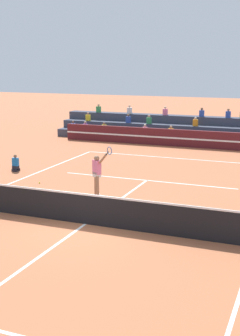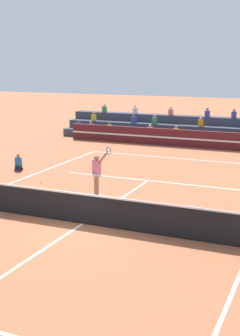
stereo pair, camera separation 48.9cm
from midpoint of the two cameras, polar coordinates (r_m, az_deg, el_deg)
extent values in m
plane|color=#AD603D|center=(15.84, -3.69, -6.80)|extent=(120.00, 120.00, 0.00)
cube|color=white|center=(26.61, 8.02, 1.14)|extent=(11.00, 0.10, 0.01)
cube|color=white|center=(21.51, 4.10, -1.53)|extent=(8.25, 0.10, 0.01)
cube|color=white|center=(15.83, -3.69, -6.78)|extent=(0.10, 12.85, 0.01)
cube|color=black|center=(15.68, -3.72, -5.08)|extent=(11.90, 0.02, 1.00)
cube|color=white|center=(15.52, -3.75, -3.21)|extent=(11.90, 0.04, 0.06)
cube|color=#51191E|center=(30.14, 9.99, 3.47)|extent=(18.00, 0.24, 1.10)
cube|color=white|center=(30.01, 9.93, 3.44)|extent=(18.00, 0.02, 0.10)
cube|color=#383D4C|center=(31.41, 10.52, 3.31)|extent=(20.64, 0.95, 0.55)
cube|color=yellow|center=(33.29, -0.87, 4.91)|extent=(0.32, 0.22, 0.44)
sphere|color=brown|center=(33.25, -0.87, 5.45)|extent=(0.18, 0.18, 0.18)
cube|color=#2D4CA5|center=(34.37, -4.63, 5.11)|extent=(0.32, 0.22, 0.44)
sphere|color=brown|center=(34.33, -4.64, 5.64)|extent=(0.18, 0.18, 0.18)
cube|color=pink|center=(32.17, 4.12, 4.60)|extent=(0.32, 0.22, 0.44)
sphere|color=beige|center=(32.13, 4.13, 5.17)|extent=(0.18, 0.18, 0.18)
cube|color=purple|center=(33.92, -3.16, 5.04)|extent=(0.32, 0.22, 0.44)
sphere|color=tan|center=(33.88, -3.17, 5.57)|extent=(0.18, 0.18, 0.18)
cube|color=orange|center=(31.62, 7.28, 4.39)|extent=(0.32, 0.22, 0.44)
sphere|color=tan|center=(31.57, 7.30, 4.97)|extent=(0.18, 0.18, 0.18)
cube|color=#383D4C|center=(32.28, 10.92, 4.04)|extent=(20.64, 0.95, 1.10)
cube|color=#2D4CA5|center=(33.53, 2.11, 5.90)|extent=(0.32, 0.22, 0.44)
sphere|color=brown|center=(33.49, 2.11, 6.45)|extent=(0.18, 0.18, 0.18)
cube|color=orange|center=(32.10, 10.25, 5.41)|extent=(0.32, 0.22, 0.44)
sphere|color=beige|center=(32.06, 10.27, 5.97)|extent=(0.18, 0.18, 0.18)
cube|color=#338C4C|center=(33.00, 4.64, 5.76)|extent=(0.32, 0.22, 0.44)
sphere|color=tan|center=(32.96, 4.65, 6.31)|extent=(0.18, 0.18, 0.18)
cube|color=yellow|center=(34.80, -2.81, 6.15)|extent=(0.32, 0.22, 0.44)
sphere|color=#9E7051|center=(34.77, -2.82, 6.67)|extent=(0.18, 0.18, 0.18)
cube|color=#383D4C|center=(33.16, 11.30, 4.73)|extent=(20.64, 0.95, 1.65)
cube|color=#2D4CA5|center=(32.91, 11.02, 6.52)|extent=(0.32, 0.22, 0.44)
sphere|color=brown|center=(32.88, 11.04, 7.07)|extent=(0.18, 0.18, 0.18)
cube|color=pink|center=(33.57, 6.63, 6.78)|extent=(0.32, 0.22, 0.44)
sphere|color=beige|center=(33.54, 6.64, 7.32)|extent=(0.18, 0.18, 0.18)
cube|color=silver|center=(34.45, 2.27, 7.00)|extent=(0.32, 0.22, 0.44)
sphere|color=beige|center=(34.41, 2.27, 7.53)|extent=(0.18, 0.18, 0.18)
cube|color=#338C4C|center=(35.41, -1.51, 7.16)|extent=(0.32, 0.22, 0.44)
sphere|color=tan|center=(35.38, -1.52, 7.68)|extent=(0.18, 0.18, 0.18)
cube|color=#2D4CA5|center=(32.57, 14.14, 6.31)|extent=(0.32, 0.22, 0.44)
sphere|color=#9E7051|center=(32.54, 14.17, 6.86)|extent=(0.18, 0.18, 0.18)
cube|color=black|center=(23.95, -11.68, -0.16)|extent=(0.28, 0.36, 0.12)
cube|color=black|center=(23.92, -11.69, 0.12)|extent=(0.28, 0.24, 0.18)
cube|color=#1966B2|center=(23.86, -11.73, 0.80)|extent=(0.30, 0.18, 0.40)
sphere|color=brown|center=(23.81, -11.76, 1.48)|extent=(0.17, 0.17, 0.17)
cylinder|color=#9E7051|center=(18.85, -2.22, -2.16)|extent=(0.14, 0.14, 0.90)
cylinder|color=#9E7051|center=(18.62, -2.06, -2.34)|extent=(0.14, 0.14, 0.90)
cube|color=white|center=(18.63, -2.12, -0.78)|extent=(0.38, 0.34, 0.20)
cube|color=pink|center=(18.57, -2.13, 0.12)|extent=(0.41, 0.36, 0.56)
sphere|color=#9E7051|center=(18.49, -2.14, 1.21)|extent=(0.22, 0.22, 0.22)
cube|color=white|center=(18.97, -2.11, -3.32)|extent=(0.24, 0.28, 0.09)
cube|color=white|center=(18.75, -1.95, -3.51)|extent=(0.24, 0.28, 0.09)
cylinder|color=#9E7051|center=(18.78, -2.52, 0.08)|extent=(0.09, 0.09, 0.56)
cylinder|color=#9E7051|center=(18.11, -1.38, 1.16)|extent=(0.48, 0.35, 0.46)
cylinder|color=black|center=(17.81, -0.85, 1.83)|extent=(0.18, 0.13, 0.17)
torus|color=#1E4C99|center=(17.68, -0.61, 2.14)|extent=(0.38, 0.25, 0.43)
sphere|color=#C6DB33|center=(21.29, -8.98, -1.72)|extent=(0.07, 0.07, 0.07)
camera|label=1|loc=(0.24, -89.26, 0.17)|focal=50.00mm
camera|label=2|loc=(0.24, 90.74, -0.17)|focal=50.00mm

